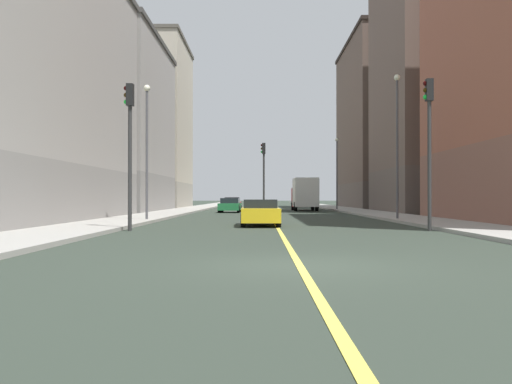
{
  "coord_description": "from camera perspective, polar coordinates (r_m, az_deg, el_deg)",
  "views": [
    {
      "loc": [
        -0.8,
        -11.69,
        1.39
      ],
      "look_at": [
        -1.17,
        44.1,
        1.86
      ],
      "focal_mm": 40.59,
      "sensor_mm": 36.0,
      "label": 1
    }
  ],
  "objects": [
    {
      "name": "sidewalk_left",
      "position": [
        61.37,
        8.87,
        -1.71
      ],
      "size": [
        3.51,
        168.0,
        0.15
      ],
      "primitive_type": "cube",
      "color": "#9E9B93",
      "rests_on": "ground"
    },
    {
      "name": "street_lamp_left_far",
      "position": [
        59.87,
        7.97,
        2.55
      ],
      "size": [
        0.36,
        0.36,
        7.29
      ],
      "color": "#4C4C51",
      "rests_on": "ground"
    },
    {
      "name": "lane_center_stripe",
      "position": [
        60.71,
        1.13,
        -1.79
      ],
      "size": [
        0.16,
        154.0,
        0.01
      ],
      "primitive_type": "cube",
      "color": "#E5D14C",
      "rests_on": "ground"
    },
    {
      "name": "box_truck",
      "position": [
        58.23,
        4.81,
        -0.18
      ],
      "size": [
        2.38,
        7.5,
        3.23
      ],
      "color": "maroon",
      "rests_on": "ground"
    },
    {
      "name": "ground_plane",
      "position": [
        11.8,
        4.31,
        -7.25
      ],
      "size": [
        400.0,
        400.0,
        0.0
      ],
      "primitive_type": "plane",
      "color": "#2C362D",
      "rests_on": "ground"
    },
    {
      "name": "building_left_far",
      "position": [
        73.63,
        13.53,
        6.46
      ],
      "size": [
        11.96,
        21.11,
        20.53
      ],
      "color": "brown",
      "rests_on": "ground"
    },
    {
      "name": "traffic_light_right_near",
      "position": [
        24.27,
        -12.35,
        5.44
      ],
      "size": [
        0.4,
        0.32,
        6.01
      ],
      "color": "#2D2D2D",
      "rests_on": "ground"
    },
    {
      "name": "street_lamp_left_near",
      "position": [
        34.38,
        13.74,
        5.7
      ],
      "size": [
        0.36,
        0.36,
        8.3
      ],
      "color": "#4C4C51",
      "rests_on": "ground"
    },
    {
      "name": "building_left_mid",
      "position": [
        53.97,
        18.68,
        10.84
      ],
      "size": [
        11.96,
        14.69,
        23.91
      ],
      "color": "brown",
      "rests_on": "ground"
    },
    {
      "name": "traffic_light_median_far",
      "position": [
        48.05,
        0.75,
        2.4
      ],
      "size": [
        0.4,
        0.32,
        5.87
      ],
      "color": "#2D2D2D",
      "rests_on": "ground"
    },
    {
      "name": "car_red",
      "position": [
        62.39,
        -2.35,
        -1.16
      ],
      "size": [
        1.87,
        4.56,
        1.35
      ],
      "color": "red",
      "rests_on": "ground"
    },
    {
      "name": "street_lamp_right_near",
      "position": [
        32.95,
        -10.71,
        5.23
      ],
      "size": [
        0.36,
        0.36,
        7.5
      ],
      "color": "#4C4C51",
      "rests_on": "ground"
    },
    {
      "name": "building_right_midblock",
      "position": [
        56.13,
        -15.27,
        6.35
      ],
      "size": [
        11.96,
        18.55,
        16.08
      ],
      "color": "gray",
      "rests_on": "ground"
    },
    {
      "name": "traffic_light_left_near",
      "position": [
        24.68,
        16.68,
        5.6
      ],
      "size": [
        0.4,
        0.32,
        6.2
      ],
      "color": "#2D2D2D",
      "rests_on": "ground"
    },
    {
      "name": "sidewalk_right",
      "position": [
        61.16,
        -6.64,
        -1.71
      ],
      "size": [
        3.51,
        168.0,
        0.15
      ],
      "primitive_type": "cube",
      "color": "#9E9B93",
      "rests_on": "ground"
    },
    {
      "name": "building_right_distant",
      "position": [
        73.88,
        -11.46,
        6.48
      ],
      "size": [
        11.96,
        15.5,
        20.66
      ],
      "color": "#9D9688",
      "rests_on": "ground"
    },
    {
      "name": "car_green",
      "position": [
        51.5,
        -2.57,
        -1.33
      ],
      "size": [
        1.98,
        4.12,
        1.29
      ],
      "color": "#1E6B38",
      "rests_on": "ground"
    },
    {
      "name": "car_yellow",
      "position": [
        27.79,
        0.4,
        -2.07
      ],
      "size": [
        1.91,
        4.62,
        1.27
      ],
      "color": "gold",
      "rests_on": "ground"
    }
  ]
}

